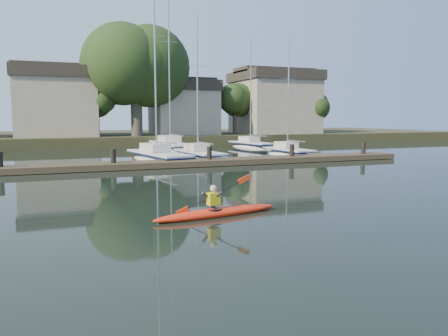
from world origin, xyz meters
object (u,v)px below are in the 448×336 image
object	(u,v)px
dock	(163,164)
sailboat_2	(158,163)
sailboat_3	(199,161)
sailboat_4	(288,157)
sailboat_7	(251,149)
kayak	(217,211)
sailboat_6	(171,152)

from	to	relation	value
dock	sailboat_2	size ratio (longest dim) A/B	2.29
dock	sailboat_3	world-z (taller)	sailboat_3
sailboat_3	sailboat_4	xyz separation A→B (m)	(7.52, -0.03, 0.00)
sailboat_7	kayak	bearing A→B (deg)	-126.29
dock	sailboat_6	world-z (taller)	sailboat_6
dock	sailboat_6	bearing A→B (deg)	74.02
sailboat_6	dock	bearing A→B (deg)	-108.22
sailboat_2	sailboat_7	world-z (taller)	sailboat_2
kayak	sailboat_2	bearing A→B (deg)	73.97
kayak	sailboat_6	bearing A→B (deg)	69.30
sailboat_3	sailboat_4	distance (m)	7.52
sailboat_6	kayak	bearing A→B (deg)	-103.35
sailboat_4	sailboat_7	xyz separation A→B (m)	(0.78, 8.88, -0.00)
sailboat_4	sailboat_7	bearing A→B (deg)	79.88
sailboat_2	sailboat_3	world-z (taller)	sailboat_2
sailboat_2	sailboat_4	world-z (taller)	sailboat_2
sailboat_4	sailboat_6	distance (m)	11.82
kayak	dock	xyz separation A→B (m)	(1.45, 13.65, 0.04)
sailboat_2	sailboat_4	xyz separation A→B (m)	(10.70, 0.50, 0.01)
sailboat_3	sailboat_4	size ratio (longest dim) A/B	1.10
sailboat_4	sailboat_7	distance (m)	8.91
dock	sailboat_4	world-z (taller)	sailboat_4
kayak	sailboat_4	distance (m)	22.06
sailboat_4	kayak	bearing A→B (deg)	-130.16
sailboat_4	sailboat_6	bearing A→B (deg)	123.09
kayak	sailboat_7	distance (m)	30.11
sailboat_2	sailboat_6	bearing A→B (deg)	60.23
sailboat_6	sailboat_4	bearing A→B (deg)	-54.06
kayak	sailboat_7	world-z (taller)	sailboat_7
sailboat_3	kayak	bearing A→B (deg)	-111.70
sailboat_3	sailboat_6	distance (m)	9.26
dock	sailboat_6	xyz separation A→B (m)	(3.92, 13.70, -0.40)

